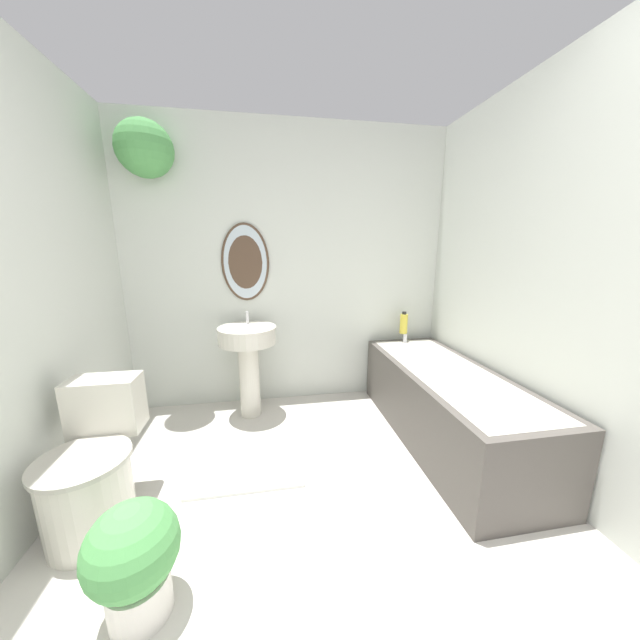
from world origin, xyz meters
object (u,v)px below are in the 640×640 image
object	(u,v)px
toilet	(93,472)
bathtub	(445,404)
pedestal_sink	(248,352)
potted_plant	(134,557)
shampoo_bottle	(404,323)

from	to	relation	value
toilet	bathtub	xyz separation A→B (m)	(2.13, 0.39, -0.02)
pedestal_sink	potted_plant	xyz separation A→B (m)	(-0.36, -1.48, -0.29)
toilet	shampoo_bottle	bearing A→B (deg)	28.36
pedestal_sink	shampoo_bottle	bearing A→B (deg)	6.08
toilet	pedestal_sink	size ratio (longest dim) A/B	0.81
potted_plant	toilet	bearing A→B (deg)	126.36
pedestal_sink	bathtub	size ratio (longest dim) A/B	0.52
toilet	potted_plant	distance (m)	0.61
shampoo_bottle	potted_plant	world-z (taller)	shampoo_bottle
bathtub	shampoo_bottle	xyz separation A→B (m)	(-0.01, 0.75, 0.42)
toilet	shampoo_bottle	size ratio (longest dim) A/B	3.46
toilet	potted_plant	bearing A→B (deg)	-53.64
bathtub	shampoo_bottle	distance (m)	0.86
toilet	potted_plant	world-z (taller)	toilet
pedestal_sink	potted_plant	bearing A→B (deg)	-103.62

